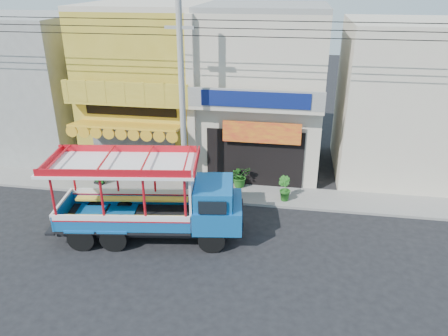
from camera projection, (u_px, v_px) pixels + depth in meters
name	position (u px, v px, depth m)	size (l,w,h in m)	color
ground	(191.00, 238.00, 17.20)	(90.00, 90.00, 0.00)	black
sidewalk	(210.00, 191.00, 20.78)	(30.00, 2.00, 0.12)	slate
shophouse_left	(150.00, 85.00, 23.31)	(6.00, 7.50, 8.24)	gold
shophouse_right	(262.00, 90.00, 22.42)	(6.00, 6.75, 8.24)	beige
party_pilaster	(191.00, 105.00, 20.10)	(0.35, 0.30, 8.00)	beige
filler_building_left	(31.00, 86.00, 24.50)	(6.00, 6.00, 7.60)	gray
filler_building_right	(403.00, 101.00, 21.54)	(6.00, 6.00, 7.60)	beige
utility_pole	(185.00, 92.00, 18.26)	(28.00, 0.26, 9.00)	gray
songthaew_truck	(162.00, 200.00, 16.64)	(7.56, 3.35, 3.41)	black
green_sign	(98.00, 177.00, 21.27)	(0.56, 0.44, 0.90)	black
potted_plant_a	(240.00, 176.00, 20.94)	(0.98, 0.85, 1.09)	#205E1B
potted_plant_b	(284.00, 189.00, 19.67)	(0.62, 0.50, 1.13)	#205E1B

